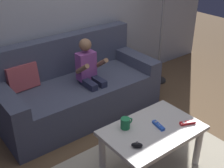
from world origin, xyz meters
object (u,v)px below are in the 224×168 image
Objects in this scene: person_seated_on_couch at (91,75)px; coffee_table at (152,136)px; couch at (76,89)px; coffee_mug at (126,123)px; game_remote_red_far_corner at (187,123)px; nunchuk_black at (137,145)px; game_remote_blue_near_edge at (158,125)px.

coffee_table is at bearing -93.32° from person_seated_on_couch.
coffee_table is at bearing -88.37° from couch.
coffee_mug is at bearing 138.63° from coffee_table.
person_seated_on_couch is (0.09, -0.18, 0.23)m from couch.
couch reaches higher than game_remote_red_far_corner.
game_remote_red_far_corner is (0.32, -1.32, 0.14)m from couch.
coffee_mug reaches higher than game_remote_red_far_corner.
person_seated_on_couch is at bearing -62.51° from couch.
game_remote_red_far_corner is at bearing -4.16° from nunchuk_black.
game_remote_blue_near_edge is 1.01× the size of game_remote_red_far_corner.
nunchuk_black is (-0.26, -0.09, 0.09)m from coffee_table.
game_remote_blue_near_edge is (0.09, -1.20, 0.14)m from couch.
coffee_table is (-0.06, -1.01, -0.17)m from person_seated_on_couch.
game_remote_blue_near_edge is (0.00, -1.02, -0.09)m from person_seated_on_couch.
couch reaches higher than nunchuk_black.
couch is 0.30m from person_seated_on_couch.
coffee_table is at bearing 155.03° from game_remote_red_far_corner.
person_seated_on_couch is 6.29× the size of game_remote_blue_near_edge.
person_seated_on_couch is 1.17m from game_remote_red_far_corner.
coffee_table is 0.26m from coffee_mug.
game_remote_blue_near_edge is at bearing -34.27° from coffee_mug.
coffee_mug is at bearing 145.73° from game_remote_blue_near_edge.
couch is 1.37m from game_remote_red_far_corner.
person_seated_on_couch is 1.15m from nunchuk_black.
coffee_table is 0.29m from nunchuk_black.
person_seated_on_couch reaches higher than coffee_table.
game_remote_blue_near_edge is (0.06, -0.01, 0.09)m from coffee_table.
nunchuk_black reaches higher than coffee_table.
coffee_mug is (-0.23, 0.16, 0.04)m from game_remote_blue_near_edge.
game_remote_red_far_corner is at bearing -76.36° from couch.
person_seated_on_couch is 1.09× the size of coffee_table.
coffee_mug is (-0.17, 0.15, 0.12)m from coffee_table.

